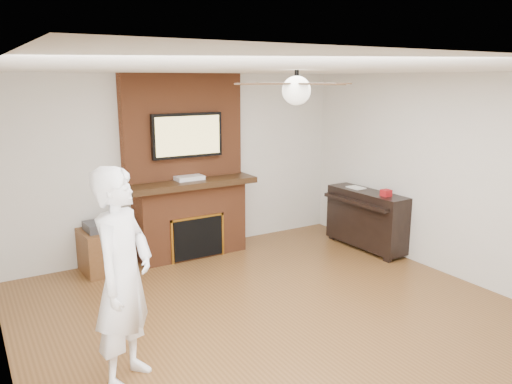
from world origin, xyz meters
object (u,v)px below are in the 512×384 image
fireplace (188,185)px  person (123,278)px  piano (366,218)px  side_table (105,248)px

fireplace → person: size_ratio=1.40×
fireplace → person: bearing=-122.8°
fireplace → piano: (2.29, -1.13, -0.54)m
person → side_table: 2.63m
side_table → piano: 3.65m
person → side_table: (0.47, 2.52, -0.59)m
fireplace → person: fireplace is taller
fireplace → side_table: fireplace is taller
side_table → person: bearing=-104.0°
fireplace → piano: 2.61m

